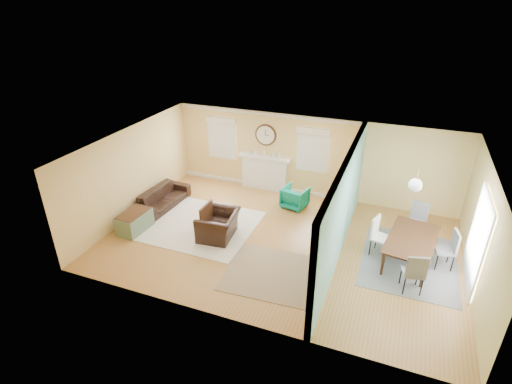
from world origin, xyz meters
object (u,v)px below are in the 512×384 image
sofa (163,198)px  green_chair (295,197)px  credenza (335,213)px  dining_table (411,250)px  eames_chair (219,225)px

sofa → green_chair: (3.79, 1.41, 0.04)m
sofa → credenza: bearing=-78.1°
dining_table → eames_chair: bearing=106.5°
eames_chair → green_chair: (1.44, 2.34, -0.03)m
sofa → credenza: (5.12, 0.79, 0.11)m
green_chair → dining_table: size_ratio=0.38×
eames_chair → sofa: bearing=-117.5°
eames_chair → credenza: 3.26m
eames_chair → green_chair: eames_chair is taller
eames_chair → credenza: bearing=115.9°
green_chair → dining_table: (3.41, -1.67, 0.01)m
sofa → green_chair: size_ratio=2.71×
sofa → dining_table: dining_table is taller
sofa → credenza: size_ratio=1.38×
eames_chair → green_chair: size_ratio=1.53×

